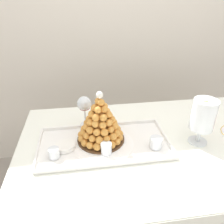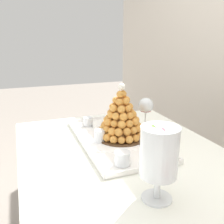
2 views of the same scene
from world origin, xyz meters
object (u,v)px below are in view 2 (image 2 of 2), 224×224
object	(u,v)px
croquembouche	(121,117)
macaron_goblet	(159,153)
dessert_cup_centre	(122,159)
wine_glass	(146,106)
serving_tray	(115,140)
dessert_cup_mid_left	(100,136)
creme_brulee_ramekin	(102,125)
dessert_cup_left	(88,122)

from	to	relation	value
croquembouche	macaron_goblet	size ratio (longest dim) A/B	1.10
dessert_cup_centre	wine_glass	xyz separation A→B (m)	(-0.34, 0.27, 0.10)
serving_tray	dessert_cup_centre	distance (m)	0.26
croquembouche	dessert_cup_centre	bearing A→B (deg)	-21.21
dessert_cup_mid_left	wine_glass	distance (m)	0.31
creme_brulee_ramekin	wine_glass	size ratio (longest dim) A/B	0.56
serving_tray	croquembouche	xyz separation A→B (m)	(-0.01, 0.04, 0.11)
dessert_cup_left	dessert_cup_centre	distance (m)	0.49
croquembouche	dessert_cup_mid_left	world-z (taller)	croquembouche
macaron_goblet	wine_glass	bearing A→B (deg)	156.02
croquembouche	macaron_goblet	world-z (taller)	croquembouche
dessert_cup_centre	creme_brulee_ramekin	bearing A→B (deg)	172.24
serving_tray	croquembouche	size ratio (longest dim) A/B	2.41
creme_brulee_ramekin	wine_glass	world-z (taller)	wine_glass
croquembouche	creme_brulee_ramekin	xyz separation A→B (m)	(-0.18, -0.04, -0.09)
croquembouche	dessert_cup_mid_left	xyz separation A→B (m)	(0.01, -0.11, -0.08)
dessert_cup_mid_left	macaron_goblet	bearing A→B (deg)	3.90
creme_brulee_ramekin	dessert_cup_left	bearing A→B (deg)	-126.37
serving_tray	dessert_cup_centre	xyz separation A→B (m)	(0.25, -0.06, 0.03)
serving_tray	dessert_cup_centre	world-z (taller)	dessert_cup_centre
dessert_cup_centre	dessert_cup_mid_left	bearing A→B (deg)	-177.01
serving_tray	dessert_cup_mid_left	distance (m)	0.08
dessert_cup_mid_left	dessert_cup_centre	xyz separation A→B (m)	(0.25, 0.01, -0.00)
dessert_cup_mid_left	macaron_goblet	distance (m)	0.50
dessert_cup_mid_left	creme_brulee_ramekin	xyz separation A→B (m)	(-0.20, 0.07, -0.02)
croquembouche	dessert_cup_centre	world-z (taller)	croquembouche
dessert_cup_left	wine_glass	xyz separation A→B (m)	(0.16, 0.28, 0.10)
dessert_cup_mid_left	macaron_goblet	size ratio (longest dim) A/B	0.23
serving_tray	dessert_cup_left	world-z (taller)	dessert_cup_left
dessert_cup_left	dessert_cup_centre	xyz separation A→B (m)	(0.49, 0.00, 0.00)
croquembouche	dessert_cup_left	world-z (taller)	croquembouche
macaron_goblet	wine_glass	xyz separation A→B (m)	(-0.57, 0.25, -0.02)
serving_tray	dessert_cup_mid_left	size ratio (longest dim) A/B	11.24
dessert_cup_centre	croquembouche	bearing A→B (deg)	158.79
croquembouche	creme_brulee_ramekin	bearing A→B (deg)	-167.04
dessert_cup_centre	macaron_goblet	distance (m)	0.27
croquembouche	dessert_cup_mid_left	size ratio (longest dim) A/B	4.67
dessert_cup_centre	macaron_goblet	world-z (taller)	macaron_goblet
dessert_cup_mid_left	wine_glass	size ratio (longest dim) A/B	0.33
serving_tray	macaron_goblet	size ratio (longest dim) A/B	2.64
croquembouche	dessert_cup_left	bearing A→B (deg)	-155.07
dessert_cup_mid_left	croquembouche	bearing A→B (deg)	97.24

